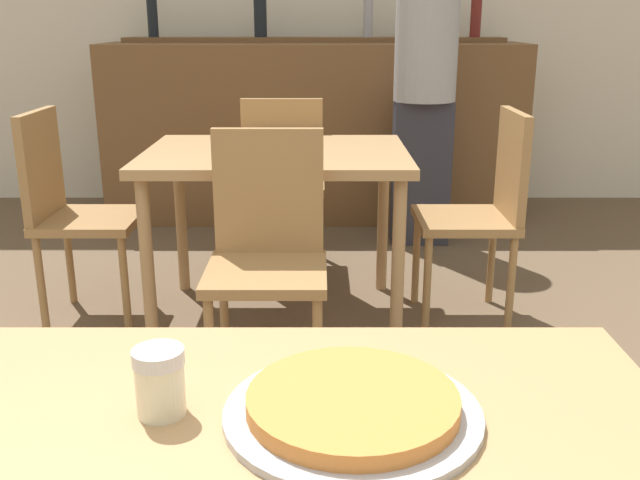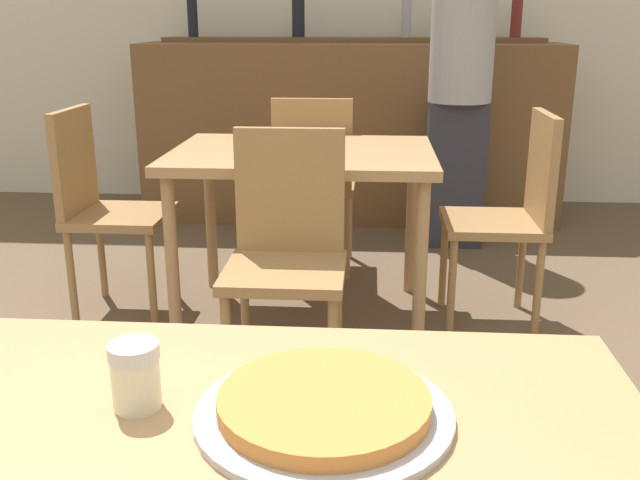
{
  "view_description": "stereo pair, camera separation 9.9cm",
  "coord_description": "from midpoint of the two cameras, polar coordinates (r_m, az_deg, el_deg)",
  "views": [
    {
      "loc": [
        0.04,
        -0.78,
        1.24
      ],
      "look_at": [
        0.04,
        0.55,
        0.83
      ],
      "focal_mm": 40.0,
      "sensor_mm": 36.0,
      "label": 1
    },
    {
      "loc": [
        0.14,
        -0.78,
        1.24
      ],
      "look_at": [
        0.04,
        0.55,
        0.83
      ],
      "focal_mm": 40.0,
      "sensor_mm": 36.0,
      "label": 2
    }
  ],
  "objects": [
    {
      "name": "chair_far_side_back",
      "position": [
        3.52,
        0.31,
        5.3
      ],
      "size": [
        0.4,
        0.4,
        0.89
      ],
      "rotation": [
        0.0,
        0.0,
        3.14
      ],
      "color": "olive",
      "rests_on": "ground_plane"
    },
    {
      "name": "chair_far_side_front",
      "position": [
        2.42,
        -1.47,
        -0.26
      ],
      "size": [
        0.4,
        0.4,
        0.89
      ],
      "color": "olive",
      "rests_on": "ground_plane"
    },
    {
      "name": "dining_table_far",
      "position": [
        2.94,
        -0.42,
        5.64
      ],
      "size": [
        1.06,
        0.8,
        0.73
      ],
      "color": "#A87F51",
      "rests_on": "ground_plane"
    },
    {
      "name": "pizza_tray",
      "position": [
        0.98,
        3.3,
        -13.27
      ],
      "size": [
        0.35,
        0.35,
        0.04
      ],
      "color": "#A3A3A8",
      "rests_on": "dining_table_near"
    },
    {
      "name": "bar_counter",
      "position": [
        4.6,
        3.03,
        8.6
      ],
      "size": [
        2.6,
        0.56,
        1.1
      ],
      "color": "brown",
      "rests_on": "ground_plane"
    },
    {
      "name": "chair_far_side_right",
      "position": [
        3.03,
        16.12,
        2.63
      ],
      "size": [
        0.4,
        0.4,
        0.89
      ],
      "rotation": [
        0.0,
        0.0,
        -1.57
      ],
      "color": "olive",
      "rests_on": "ground_plane"
    },
    {
      "name": "bar_back_shelf",
      "position": [
        4.69,
        3.01,
        16.13
      ],
      "size": [
        2.39,
        0.24,
        0.35
      ],
      "color": "brown",
      "rests_on": "bar_counter"
    },
    {
      "name": "cheese_shaker",
      "position": [
        1.01,
        -11.8,
        -10.6
      ],
      "size": [
        0.07,
        0.07,
        0.1
      ],
      "color": "beige",
      "rests_on": "dining_table_near"
    },
    {
      "name": "person_standing",
      "position": [
        4.01,
        11.87,
        12.32
      ],
      "size": [
        0.34,
        0.34,
        1.7
      ],
      "color": "#2D2D38",
      "rests_on": "ground_plane"
    },
    {
      "name": "chair_far_side_left",
      "position": [
        3.15,
        -16.28,
        3.19
      ],
      "size": [
        0.4,
        0.4,
        0.89
      ],
      "rotation": [
        0.0,
        0.0,
        1.57
      ],
      "color": "olive",
      "rests_on": "ground_plane"
    }
  ]
}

